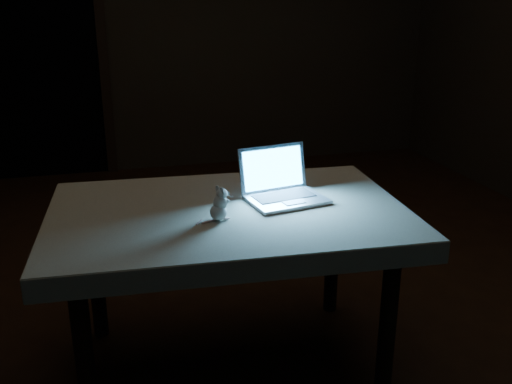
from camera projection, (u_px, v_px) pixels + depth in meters
name	position (u px, v px, depth m)	size (l,w,h in m)	color
floor	(254.00, 303.00, 2.83)	(5.00, 5.00, 0.00)	black
back_wall	(176.00, 13.00, 4.68)	(4.50, 0.04, 2.60)	black
doorway	(38.00, 46.00, 4.49)	(1.06, 0.36, 2.13)	black
table	(230.00, 289.00, 2.27)	(1.26, 0.81, 0.67)	black
tablecloth	(238.00, 223.00, 2.13)	(1.34, 0.89, 0.08)	#BCB59E
laptop	(287.00, 177.00, 2.20)	(0.29, 0.26, 0.20)	#A8A8AD
plush_mouse	(218.00, 204.00, 2.03)	(0.09, 0.09, 0.12)	silver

